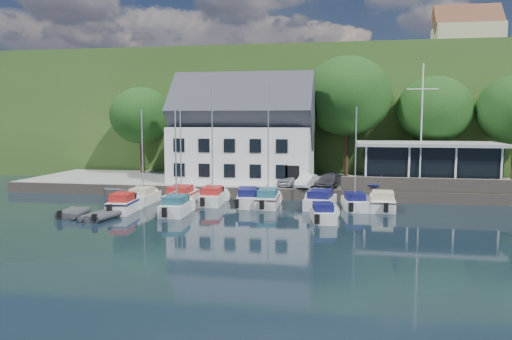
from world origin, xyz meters
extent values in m
plane|color=black|center=(0.00, 0.00, 0.00)|extent=(180.00, 180.00, 0.00)
cube|color=gray|center=(0.00, 17.50, 0.50)|extent=(60.00, 13.00, 1.00)
cube|color=#6F6459|center=(0.00, 11.00, 0.50)|extent=(60.00, 0.30, 1.00)
cube|color=#304D1D|center=(0.00, 62.00, 8.00)|extent=(160.00, 75.00, 16.00)
cube|color=#566130|center=(8.00, 70.00, 16.15)|extent=(50.00, 30.00, 0.30)
cube|color=#6F6459|center=(12.00, 11.40, 1.60)|extent=(18.00, 0.50, 1.20)
imported|color=silver|center=(-1.70, 13.19, 1.65)|extent=(2.66, 4.08, 1.29)
imported|color=silver|center=(-0.15, 12.47, 1.60)|extent=(2.11, 3.82, 1.19)
imported|color=#333338|center=(1.97, 12.72, 1.65)|extent=(3.07, 4.81, 1.30)
imported|color=#2E398E|center=(6.10, 13.36, 1.71)|extent=(2.85, 4.47, 1.43)
camera|label=1|loc=(3.35, -33.52, 7.29)|focal=35.00mm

